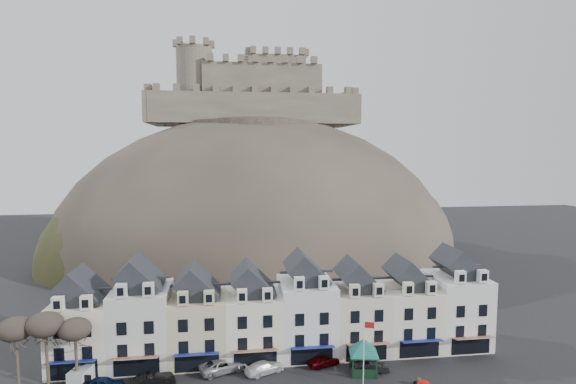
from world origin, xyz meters
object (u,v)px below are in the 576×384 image
Objects in this scene: car_black at (153,380)px; car_charcoal at (371,367)px; flagpole at (365,349)px; car_maroon at (324,360)px; car_navy at (104,384)px; car_white at (264,367)px; white_van at (85,374)px; car_silver at (223,365)px; bus_shelter at (364,346)px.

car_black is 24.80m from car_charcoal.
flagpole is 1.98× the size of car_maroon.
car_white is at bearing -78.56° from car_navy.
car_maroon is (27.36, 0.14, -0.29)m from white_van.
car_black is at bearing 171.66° from flagpole.
white_van is 1.08× the size of car_navy.
car_maroon is at bearing 67.09° from car_charcoal.
car_maroon is at bearing -113.14° from car_silver.
car_maroon is 0.97× the size of car_charcoal.
bus_shelter is at bearing -109.16° from car_black.
flagpole is at bearing -117.40° from car_black.
white_van is 27.36m from car_maroon.
bus_shelter is 16.66m from car_silver.
car_white is (-11.42, 1.57, -2.54)m from bus_shelter.
car_navy is 0.79× the size of car_silver.
car_navy is at bearing -169.74° from bus_shelter.
bus_shelter is 1.53× the size of car_navy.
flagpole is 1.72× the size of white_van.
flagpole is at bearing 3.23° from white_van.
car_white is 7.25m from car_maroon.
flagpole is 23.42m from car_black.
bus_shelter reaches higher than car_black.
bus_shelter is 1.63× the size of car_maroon.
car_navy is 1.04× the size of car_charcoal.
car_black is 19.73m from car_maroon.
white_van is 8.05m from car_black.
white_van reaches higher than car_white.
white_van is at bearing 55.50° from car_black.
car_silver is 1.32× the size of car_charcoal.
white_van is 15.30m from car_silver.
flagpole is at bearing -168.66° from car_maroon.
white_van is 1.11× the size of car_charcoal.
car_white is at bearing -102.02° from car_black.
flagpole reaches higher than car_white.
car_navy is (2.56, -2.08, -0.25)m from white_van.
car_maroon is (24.80, 2.22, -0.05)m from car_navy.
car_maroon is at bearing 120.23° from flagpole.
bus_shelter reaches higher than car_silver.
bus_shelter is 3.65m from flagpole.
car_black is 1.16× the size of car_charcoal.
car_black is at bearing -84.02° from car_navy.
flagpole is 12.17m from car_white.
car_white is at bearing -123.42° from car_silver.
car_navy is at bearing 78.73° from car_silver.
flagpole is at bearing -95.21° from bus_shelter.
car_maroon is at bearing -102.42° from car_black.
white_van is (-30.64, 5.50, -3.49)m from flagpole.
bus_shelter is at bearing 9.44° from white_van.
bus_shelter is at bearing -121.64° from car_white.
car_white is (4.85, -0.97, -0.07)m from car_silver.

